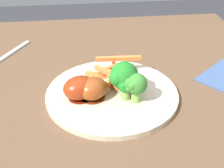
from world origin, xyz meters
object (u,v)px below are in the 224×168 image
object	(u,v)px
chicken_drumstick_far	(94,88)
chicken_drumstick_near	(83,87)
carrot_fries_pile	(116,74)
broccoli_floret_front	(124,76)
fork	(8,55)
broccoli_floret_back	(135,85)
broccoli_floret_middle	(125,83)
dinner_plate	(112,94)
dining_table	(83,124)

from	to	relation	value
chicken_drumstick_far	chicken_drumstick_near	bearing A→B (deg)	-9.66
carrot_fries_pile	broccoli_floret_front	bearing A→B (deg)	95.66
carrot_fries_pile	chicken_drumstick_far	distance (m)	0.09
chicken_drumstick_far	fork	bearing A→B (deg)	-47.49
broccoli_floret_back	carrot_fries_pile	distance (m)	0.10
broccoli_floret_middle	broccoli_floret_back	xyz separation A→B (m)	(-0.02, 0.01, 0.00)
broccoli_floret_front	carrot_fries_pile	world-z (taller)	broccoli_floret_front
carrot_fries_pile	chicken_drumstick_far	xyz separation A→B (m)	(0.06, 0.07, 0.01)
chicken_drumstick_far	fork	xyz separation A→B (m)	(0.22, -0.24, -0.03)
broccoli_floret_front	chicken_drumstick_far	size ratio (longest dim) A/B	0.74
broccoli_floret_front	broccoli_floret_middle	size ratio (longest dim) A/B	1.32
dinner_plate	broccoli_floret_back	xyz separation A→B (m)	(-0.04, 0.04, 0.05)
dinner_plate	chicken_drumstick_far	world-z (taller)	chicken_drumstick_far
chicken_drumstick_far	dining_table	bearing A→B (deg)	-62.98
carrot_fries_pile	broccoli_floret_middle	bearing A→B (deg)	96.39
fork	carrot_fries_pile	bearing A→B (deg)	86.11
broccoli_floret_middle	carrot_fries_pile	bearing A→B (deg)	-83.61
chicken_drumstick_far	fork	distance (m)	0.33
broccoli_floret_middle	broccoli_floret_front	bearing A→B (deg)	-79.17
dining_table	chicken_drumstick_near	distance (m)	0.15
dining_table	chicken_drumstick_far	bearing A→B (deg)	117.02
dining_table	broccoli_floret_back	distance (m)	0.21
broccoli_floret_front	chicken_drumstick_far	xyz separation A→B (m)	(0.06, -0.00, -0.02)
chicken_drumstick_near	fork	bearing A→B (deg)	-50.00
broccoli_floret_middle	chicken_drumstick_near	bearing A→B (deg)	-9.65
dinner_plate	chicken_drumstick_near	bearing A→B (deg)	10.81
broccoli_floret_front	broccoli_floret_middle	world-z (taller)	broccoli_floret_front
chicken_drumstick_far	broccoli_floret_middle	bearing A→B (deg)	170.35
chicken_drumstick_near	fork	distance (m)	0.32
dining_table	chicken_drumstick_near	bearing A→B (deg)	97.64
broccoli_floret_front	broccoli_floret_back	xyz separation A→B (m)	(-0.02, 0.03, -0.01)
broccoli_floret_front	broccoli_floret_back	size ratio (longest dim) A/B	1.21
chicken_drumstick_far	dinner_plate	bearing A→B (deg)	-158.85
dinner_plate	broccoli_floret_front	xyz separation A→B (m)	(-0.02, 0.02, 0.05)
broccoli_floret_middle	fork	bearing A→B (deg)	-41.43
dinner_plate	chicken_drumstick_far	distance (m)	0.05
dining_table	broccoli_floret_middle	world-z (taller)	broccoli_floret_middle
dinner_plate	chicken_drumstick_near	world-z (taller)	chicken_drumstick_near
dinner_plate	fork	distance (m)	0.35
broccoli_floret_back	dining_table	bearing A→B (deg)	-36.54
fork	chicken_drumstick_near	bearing A→B (deg)	68.64
broccoli_floret_front	chicken_drumstick_far	distance (m)	0.07
dinner_plate	chicken_drumstick_near	distance (m)	0.07
dining_table	chicken_drumstick_near	xyz separation A→B (m)	(-0.01, 0.05, 0.14)
chicken_drumstick_near	chicken_drumstick_far	size ratio (longest dim) A/B	1.25
chicken_drumstick_far	broccoli_floret_front	bearing A→B (deg)	179.55
broccoli_floret_back	carrot_fries_pile	size ratio (longest dim) A/B	0.48
dinner_plate	broccoli_floret_front	distance (m)	0.06
chicken_drumstick_near	chicken_drumstick_far	distance (m)	0.02
dining_table	fork	world-z (taller)	fork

